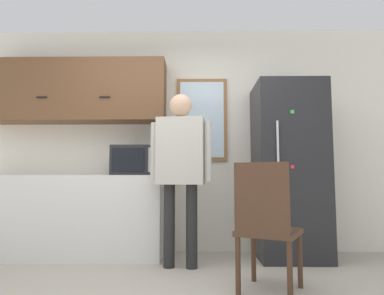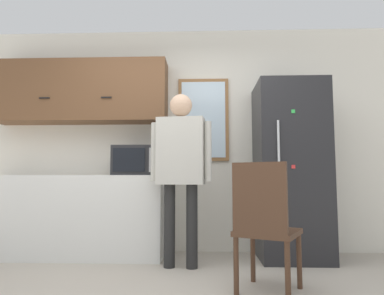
# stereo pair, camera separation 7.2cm
# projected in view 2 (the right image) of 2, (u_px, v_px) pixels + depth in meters

# --- Properties ---
(back_wall) EXTENTS (6.00, 0.06, 2.70)m
(back_wall) POSITION_uv_depth(u_px,v_px,m) (181.00, 138.00, 4.19)
(back_wall) COLOR silver
(back_wall) RESTS_ON ground_plane
(counter) EXTENTS (2.04, 0.62, 0.89)m
(counter) POSITION_uv_depth(u_px,v_px,m) (73.00, 216.00, 3.81)
(counter) COLOR silver
(counter) RESTS_ON ground_plane
(upper_cabinets) EXTENTS (2.04, 0.37, 0.73)m
(upper_cabinets) POSITION_uv_depth(u_px,v_px,m) (81.00, 92.00, 4.08)
(upper_cabinets) COLOR brown
(microwave) EXTENTS (0.49, 0.42, 0.32)m
(microwave) POSITION_uv_depth(u_px,v_px,m) (137.00, 161.00, 3.80)
(microwave) COLOR #232326
(microwave) RESTS_ON counter
(person) EXTENTS (0.61, 0.27, 1.70)m
(person) POSITION_uv_depth(u_px,v_px,m) (181.00, 160.00, 3.39)
(person) COLOR black
(person) RESTS_ON ground_plane
(refrigerator) EXTENTS (0.72, 0.72, 1.90)m
(refrigerator) POSITION_uv_depth(u_px,v_px,m) (290.00, 170.00, 3.73)
(refrigerator) COLOR #232326
(refrigerator) RESTS_ON ground_plane
(chair) EXTENTS (0.59, 0.59, 0.97)m
(chair) POSITION_uv_depth(u_px,v_px,m) (264.00, 222.00, 2.56)
(chair) COLOR #472D1E
(chair) RESTS_ON ground_plane
(window) EXTENTS (0.61, 0.05, 1.01)m
(window) POSITION_uv_depth(u_px,v_px,m) (203.00, 120.00, 4.16)
(window) COLOR olive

